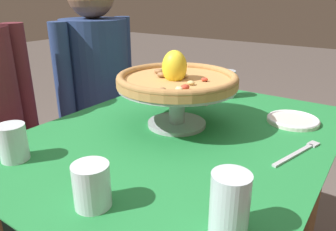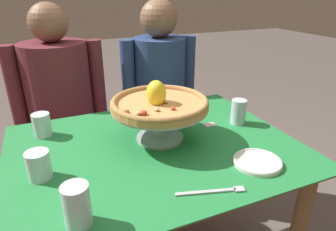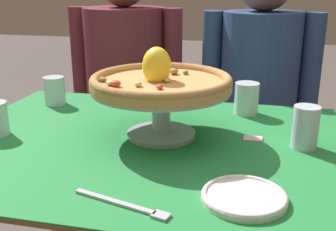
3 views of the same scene
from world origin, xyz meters
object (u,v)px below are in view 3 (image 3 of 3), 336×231
at_px(water_glass_back_right, 246,101).
at_px(water_glass_side_right, 305,130).
at_px(dinner_fork, 126,205).
at_px(diner_left, 127,103).
at_px(water_glass_back_left, 55,92).
at_px(pizza_stand, 161,104).
at_px(diner_right, 256,117).
at_px(side_plate, 244,196).
at_px(pizza, 161,80).
at_px(sugar_packet, 253,139).

xyz_separation_m(water_glass_back_right, water_glass_side_right, (0.16, -0.26, 0.00)).
distance_m(dinner_fork, diner_left, 1.13).
relative_size(water_glass_back_left, dinner_fork, 0.46).
bearing_deg(dinner_fork, water_glass_side_right, 47.16).
bearing_deg(pizza_stand, water_glass_back_right, 49.59).
bearing_deg(water_glass_back_left, water_glass_side_right, -14.96).
bearing_deg(diner_left, diner_right, -4.70).
distance_m(water_glass_back_left, water_glass_side_right, 0.84).
height_order(water_glass_side_right, side_plate, water_glass_side_right).
bearing_deg(pizza, dinner_fork, -86.20).
xyz_separation_m(dinner_fork, diner_left, (-0.36, 1.06, -0.13)).
bearing_deg(dinner_fork, diner_left, 108.52).
xyz_separation_m(water_glass_back_left, dinner_fork, (0.46, -0.60, -0.04)).
xyz_separation_m(pizza_stand, sugar_packet, (0.25, 0.03, -0.09)).
xyz_separation_m(water_glass_back_left, diner_right, (0.68, 0.42, -0.18)).
bearing_deg(water_glass_back_right, sugar_packet, -82.38).
xyz_separation_m(pizza, diner_right, (0.25, 0.63, -0.29)).
bearing_deg(water_glass_back_right, side_plate, -87.48).
xyz_separation_m(side_plate, diner_left, (-0.57, 0.99, -0.13)).
height_order(pizza, water_glass_side_right, pizza).
height_order(sugar_packet, diner_left, diner_left).
bearing_deg(side_plate, pizza, 128.53).
bearing_deg(sugar_packet, water_glass_back_right, 97.62).
bearing_deg(side_plate, water_glass_back_right, 92.52).
relative_size(water_glass_back_left, water_glass_side_right, 0.87).
relative_size(sugar_packet, diner_right, 0.04).
bearing_deg(water_glass_back_right, diner_right, 85.04).
height_order(water_glass_back_left, side_plate, water_glass_back_left).
relative_size(pizza, sugar_packet, 7.57).
xyz_separation_m(pizza, diner_left, (-0.33, 0.68, -0.28)).
distance_m(pizza, water_glass_back_right, 0.36).
height_order(dinner_fork, diner_left, diner_left).
xyz_separation_m(pizza_stand, pizza, (-0.00, 0.00, 0.07)).
xyz_separation_m(sugar_packet, diner_left, (-0.58, 0.65, -0.12)).
relative_size(water_glass_side_right, diner_right, 0.09).
distance_m(pizza_stand, sugar_packet, 0.27).
relative_size(water_glass_back_left, water_glass_back_right, 0.95).
bearing_deg(diner_left, pizza_stand, -64.04).
xyz_separation_m(water_glass_back_left, water_glass_back_right, (0.65, 0.04, 0.00)).
relative_size(water_glass_back_right, sugar_packet, 2.03).
height_order(pizza_stand, sugar_packet, pizza_stand).
distance_m(water_glass_back_left, water_glass_back_right, 0.65).
relative_size(side_plate, dinner_fork, 0.81).
height_order(pizza, diner_left, diner_left).
relative_size(water_glass_back_right, diner_left, 0.08).
distance_m(pizza_stand, side_plate, 0.40).
xyz_separation_m(water_glass_back_right, diner_left, (-0.55, 0.43, -0.17)).
distance_m(pizza, side_plate, 0.42).
distance_m(side_plate, diner_right, 0.95).
bearing_deg(pizza, side_plate, -51.47).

